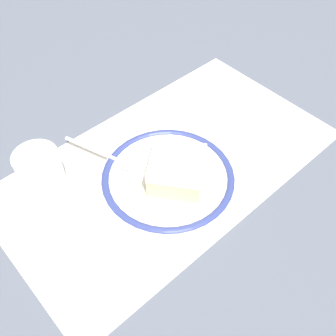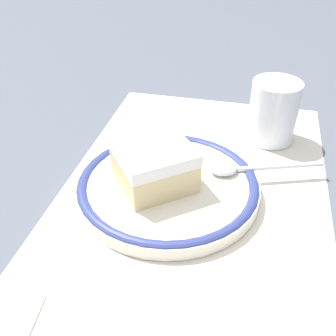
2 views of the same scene
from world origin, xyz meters
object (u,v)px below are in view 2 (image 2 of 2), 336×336
object	(u,v)px
spoon	(241,168)
cup	(273,115)
plate	(168,186)
sugar_packet	(17,318)
cake_slice	(154,165)

from	to	relation	value
spoon	cup	world-z (taller)	cup
plate	spoon	world-z (taller)	spoon
spoon	sugar_packet	distance (m)	0.28
sugar_packet	cup	bearing A→B (deg)	150.23
cake_slice	cup	xyz separation A→B (m)	(-0.15, 0.13, -0.00)
plate	cake_slice	xyz separation A→B (m)	(0.00, -0.01, 0.03)
cake_slice	spoon	distance (m)	0.11
cup	sugar_packet	distance (m)	0.40
spoon	cake_slice	bearing A→B (deg)	-65.00
spoon	cup	distance (m)	0.12
plate	cake_slice	bearing A→B (deg)	-74.56
plate	sugar_packet	distance (m)	0.21
cake_slice	spoon	size ratio (longest dim) A/B	0.81
plate	cup	size ratio (longest dim) A/B	2.50
cup	cake_slice	bearing A→B (deg)	-39.18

